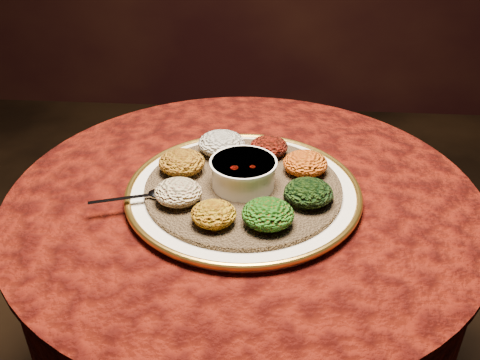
{
  "coord_description": "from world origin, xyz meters",
  "views": [
    {
      "loc": [
        0.06,
        -0.9,
        1.34
      ],
      "look_at": [
        -0.01,
        0.0,
        0.76
      ],
      "focal_mm": 40.0,
      "sensor_mm": 36.0,
      "label": 1
    }
  ],
  "objects": [
    {
      "name": "portion_shiro",
      "position": [
        -0.13,
        0.02,
        0.78
      ],
      "size": [
        0.09,
        0.09,
        0.05
      ],
      "primitive_type": "ellipsoid",
      "color": "#A36D13",
      "rests_on": "injera"
    },
    {
      "name": "portion_tikil",
      "position": [
        0.12,
        0.04,
        0.78
      ],
      "size": [
        0.09,
        0.09,
        0.04
      ],
      "primitive_type": "ellipsoid",
      "color": "#C37B10",
      "rests_on": "injera"
    },
    {
      "name": "portion_gomen",
      "position": [
        0.13,
        -0.07,
        0.78
      ],
      "size": [
        0.09,
        0.09,
        0.04
      ],
      "primitive_type": "ellipsoid",
      "color": "black",
      "rests_on": "injera"
    },
    {
      "name": "portion_timatim",
      "position": [
        -0.12,
        -0.08,
        0.78
      ],
      "size": [
        0.09,
        0.09,
        0.04
      ],
      "primitive_type": "ellipsoid",
      "color": "maroon",
      "rests_on": "injera"
    },
    {
      "name": "portion_kitfo",
      "position": [
        0.05,
        0.11,
        0.78
      ],
      "size": [
        0.08,
        0.08,
        0.04
      ],
      "primitive_type": "ellipsoid",
      "color": "black",
      "rests_on": "injera"
    },
    {
      "name": "spoon",
      "position": [
        -0.17,
        -0.07,
        0.77
      ],
      "size": [
        0.15,
        0.06,
        0.01
      ],
      "rotation": [
        0.0,
        0.0,
        -2.82
      ],
      "color": "silver",
      "rests_on": "injera"
    },
    {
      "name": "portion_ayib",
      "position": [
        -0.06,
        0.11,
        0.79
      ],
      "size": [
        0.1,
        0.1,
        0.05
      ],
      "primitive_type": "ellipsoid",
      "color": "beige",
      "rests_on": "injera"
    },
    {
      "name": "portion_mixveg",
      "position": [
        0.05,
        -0.14,
        0.78
      ],
      "size": [
        0.09,
        0.09,
        0.04
      ],
      "primitive_type": "ellipsoid",
      "color": "maroon",
      "rests_on": "injera"
    },
    {
      "name": "portion_kik",
      "position": [
        -0.04,
        -0.14,
        0.78
      ],
      "size": [
        0.08,
        0.08,
        0.04
      ],
      "primitive_type": "ellipsoid",
      "color": "#AE820F",
      "rests_on": "injera"
    },
    {
      "name": "table",
      "position": [
        0.0,
        0.0,
        0.55
      ],
      "size": [
        0.96,
        0.96,
        0.73
      ],
      "color": "black",
      "rests_on": "ground"
    },
    {
      "name": "injera",
      "position": [
        -0.0,
        -0.02,
        0.76
      ],
      "size": [
        0.44,
        0.44,
        0.01
      ],
      "primitive_type": "cylinder",
      "rotation": [
        0.0,
        0.0,
        -0.12
      ],
      "color": "brown",
      "rests_on": "platter"
    },
    {
      "name": "platter",
      "position": [
        -0.0,
        -0.02,
        0.75
      ],
      "size": [
        0.52,
        0.52,
        0.02
      ],
      "rotation": [
        0.0,
        0.0,
        -0.17
      ],
      "color": "white",
      "rests_on": "table"
    },
    {
      "name": "stew_bowl",
      "position": [
        -0.0,
        -0.02,
        0.79
      ],
      "size": [
        0.13,
        0.13,
        0.05
      ],
      "color": "white",
      "rests_on": "injera"
    }
  ]
}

